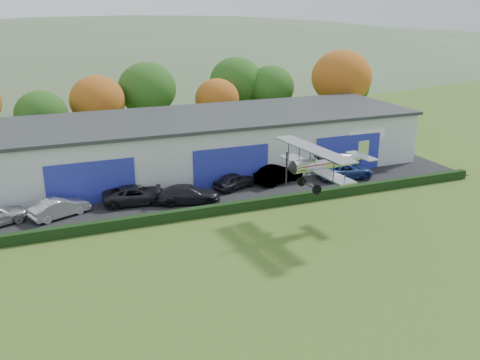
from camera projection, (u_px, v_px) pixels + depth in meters
name	position (u px, v px, depth m)	size (l,w,h in m)	color
ground	(295.00, 337.00, 25.33)	(300.00, 300.00, 0.00)	#425F1E
apron	(214.00, 192.00, 44.87)	(48.00, 9.00, 0.05)	black
hedge	(234.00, 207.00, 40.52)	(46.00, 0.60, 0.80)	black
hangar	(210.00, 142.00, 50.88)	(40.60, 12.60, 5.30)	#B2B7BC
tree_belt	(140.00, 95.00, 59.63)	(75.70, 13.22, 10.12)	#3D2614
distant_hills	(58.00, 108.00, 151.32)	(430.00, 196.00, 56.00)	#4C6642
car_1	(60.00, 208.00, 39.41)	(1.55, 4.46, 1.47)	silver
car_2	(136.00, 195.00, 42.04)	(2.46, 5.33, 1.48)	black
car_3	(188.00, 194.00, 42.18)	(2.08, 5.12, 1.49)	black
car_4	(235.00, 181.00, 45.53)	(1.66, 4.14, 1.41)	black
car_5	(278.00, 174.00, 47.09)	(1.68, 4.83, 1.59)	gray
car_6	(345.00, 170.00, 48.26)	(2.46, 5.34, 1.48)	navy
biplane	(325.00, 161.00, 36.96)	(7.13, 8.19, 3.06)	silver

